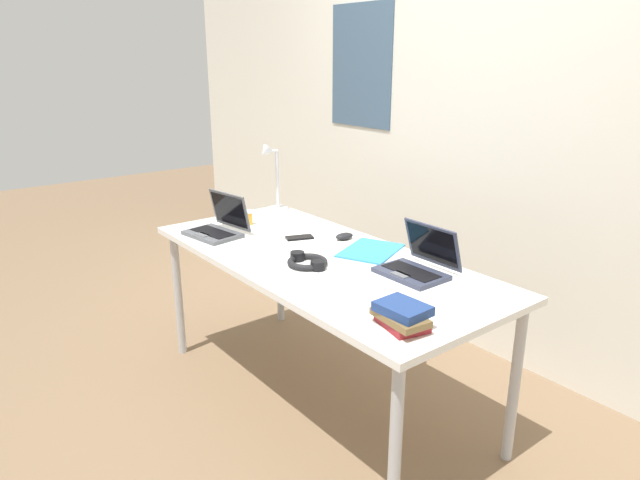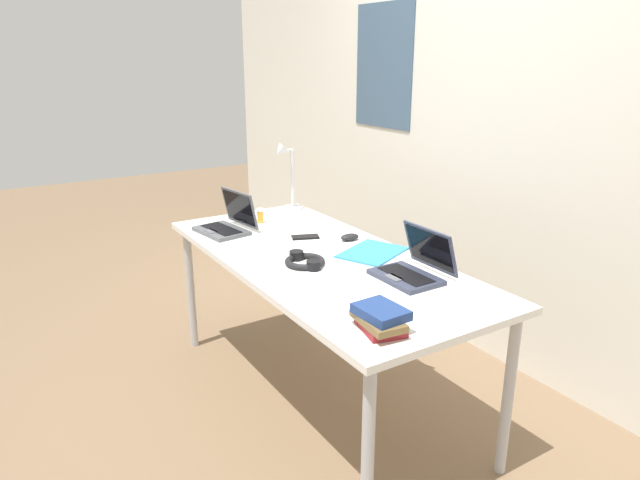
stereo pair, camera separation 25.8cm
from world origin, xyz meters
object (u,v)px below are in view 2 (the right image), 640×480
at_px(headphones, 305,261).
at_px(laptop_front_left, 413,268).
at_px(laptop_back_left, 227,224).
at_px(cell_phone, 305,237).
at_px(computer_mouse, 350,237).
at_px(paper_folder_near_lamp, 372,252).
at_px(book_stack, 380,319).
at_px(pill_bottle, 260,215).
at_px(desk_lamp, 287,177).

bearing_deg(headphones, laptop_front_left, 39.04).
height_order(laptop_back_left, cell_phone, laptop_back_left).
height_order(computer_mouse, paper_folder_near_lamp, computer_mouse).
bearing_deg(computer_mouse, paper_folder_near_lamp, 0.96).
bearing_deg(headphones, paper_folder_near_lamp, 83.80).
relative_size(laptop_back_left, book_stack, 1.48).
height_order(laptop_back_left, paper_folder_near_lamp, laptop_back_left).
distance_m(pill_bottle, book_stack, 1.40).
height_order(computer_mouse, pill_bottle, pill_bottle).
height_order(desk_lamp, cell_phone, desk_lamp).
distance_m(pill_bottle, paper_folder_near_lamp, 0.77).
xyz_separation_m(computer_mouse, headphones, (0.18, -0.36, -0.00)).
bearing_deg(laptop_front_left, book_stack, -53.21).
relative_size(computer_mouse, pill_bottle, 1.22).
bearing_deg(pill_bottle, cell_phone, 10.39).
bearing_deg(headphones, pill_bottle, 169.57).
relative_size(desk_lamp, paper_folder_near_lamp, 1.29).
distance_m(laptop_front_left, pill_bottle, 1.08).
bearing_deg(laptop_back_left, pill_bottle, 104.71).
distance_m(laptop_back_left, cell_phone, 0.43).
bearing_deg(desk_lamp, pill_bottle, -59.18).
relative_size(laptop_back_left, headphones, 1.46).
distance_m(desk_lamp, paper_folder_near_lamp, 0.91).
bearing_deg(computer_mouse, laptop_back_left, -128.89).
bearing_deg(pill_bottle, paper_folder_near_lamp, 16.29).
xyz_separation_m(laptop_front_left, book_stack, (0.31, -0.41, -0.00)).
distance_m(laptop_back_left, computer_mouse, 0.65).
distance_m(laptop_back_left, pill_bottle, 0.23).
distance_m(computer_mouse, cell_phone, 0.23).
distance_m(headphones, paper_folder_near_lamp, 0.35).
height_order(laptop_front_left, paper_folder_near_lamp, laptop_front_left).
height_order(desk_lamp, book_stack, desk_lamp).
bearing_deg(desk_lamp, laptop_back_left, -66.14).
xyz_separation_m(desk_lamp, computer_mouse, (0.67, -0.02, -0.18)).
bearing_deg(cell_phone, book_stack, 4.10).
distance_m(headphones, pill_bottle, 0.71).
height_order(computer_mouse, cell_phone, computer_mouse).
xyz_separation_m(laptop_front_left, cell_phone, (-0.70, -0.10, -0.04)).
bearing_deg(laptop_front_left, laptop_back_left, -158.71).
distance_m(cell_phone, paper_folder_near_lamp, 0.39).
relative_size(laptop_back_left, cell_phone, 2.29).
distance_m(computer_mouse, headphones, 0.40).
bearing_deg(computer_mouse, pill_bottle, -149.22).
bearing_deg(laptop_front_left, paper_folder_near_lamp, 172.74).
relative_size(laptop_back_left, paper_folder_near_lamp, 1.01).
xyz_separation_m(cell_phone, pill_bottle, (-0.37, -0.07, 0.04)).
bearing_deg(laptop_front_left, headphones, -140.96).
bearing_deg(headphones, desk_lamp, 155.58).
relative_size(laptop_front_left, headphones, 1.31).
xyz_separation_m(cell_phone, headphones, (0.33, -0.20, 0.01)).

